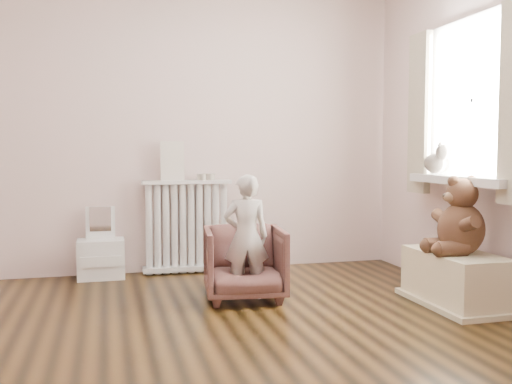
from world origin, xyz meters
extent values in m
cube|color=black|center=(0.00, 0.00, 0.00)|extent=(3.60, 3.60, 0.01)
cube|color=beige|center=(0.00, 1.80, 1.30)|extent=(3.60, 0.02, 2.60)
cube|color=beige|center=(0.00, -1.80, 1.30)|extent=(3.60, 0.02, 2.60)
cube|color=beige|center=(1.80, 0.00, 1.30)|extent=(0.02, 3.60, 2.60)
cube|color=white|center=(1.76, 0.30, 1.45)|extent=(0.03, 0.90, 1.10)
cube|color=silver|center=(1.67, 0.30, 0.87)|extent=(0.22, 1.10, 0.06)
cube|color=#C1B597|center=(1.65, 0.87, 1.39)|extent=(0.06, 0.26, 1.30)
cube|color=silver|center=(-0.16, 1.68, 0.39)|extent=(0.78, 0.15, 0.83)
cube|color=beige|center=(-0.28, 1.68, 1.00)|extent=(0.21, 0.02, 0.34)
cylinder|color=#A59E8C|center=(-0.02, 1.68, 0.85)|extent=(0.09, 0.09, 0.05)
cylinder|color=#A59E8C|center=(0.04, 1.68, 0.85)|extent=(0.10, 0.10, 0.06)
cube|color=silver|center=(-0.90, 1.65, 0.28)|extent=(0.39, 0.28, 0.61)
imported|color=brown|center=(0.12, 0.66, 0.27)|extent=(0.63, 0.65, 0.53)
imported|color=beige|center=(0.12, 0.61, 0.47)|extent=(0.35, 0.25, 0.90)
cube|color=beige|center=(1.52, 0.12, 0.20)|extent=(0.42, 0.79, 0.37)
camera|label=1|loc=(-0.85, -3.34, 1.07)|focal=40.00mm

